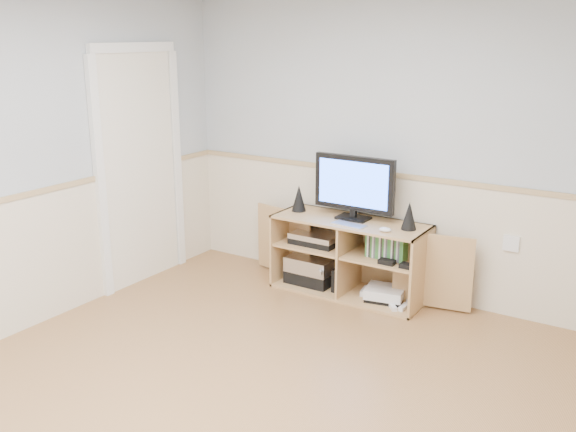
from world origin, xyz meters
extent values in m
cube|color=#A47549|center=(0.00, 0.00, -0.01)|extent=(4.00, 4.50, 0.02)
cube|color=#A3ABB1|center=(-2.01, 0.00, 1.25)|extent=(0.02, 4.50, 2.50)
cube|color=#A3ABB1|center=(0.00, 2.26, 1.25)|extent=(4.00, 0.02, 2.50)
cube|color=beige|center=(0.00, 2.24, 0.50)|extent=(4.00, 0.01, 1.00)
cube|color=tan|center=(0.00, 2.23, 1.02)|extent=(4.00, 0.02, 0.04)
cube|color=white|center=(-1.98, 1.30, 1.00)|extent=(0.03, 0.82, 2.00)
cube|color=tan|center=(-0.25, 1.97, 0.01)|extent=(1.31, 0.49, 0.02)
cube|color=tan|center=(-0.25, 1.97, 0.64)|extent=(1.31, 0.49, 0.02)
cube|color=tan|center=(-0.90, 1.97, 0.33)|extent=(0.02, 0.49, 0.65)
cube|color=tan|center=(0.39, 1.97, 0.33)|extent=(0.02, 0.49, 0.65)
cube|color=tan|center=(-0.25, 2.21, 0.33)|extent=(1.31, 0.02, 0.65)
cube|color=tan|center=(-0.25, 1.97, 0.33)|extent=(0.02, 0.47, 0.61)
cube|color=tan|center=(-0.58, 1.97, 0.38)|extent=(0.63, 0.45, 0.02)
cube|color=tan|center=(0.08, 1.97, 0.38)|extent=(0.63, 0.45, 0.02)
cube|color=tan|center=(-0.96, 2.04, 0.33)|extent=(0.63, 0.13, 0.61)
cube|color=tan|center=(0.46, 2.04, 0.33)|extent=(0.63, 0.13, 0.61)
cube|color=black|center=(-0.25, 2.02, 0.66)|extent=(0.27, 0.18, 0.02)
cube|color=black|center=(-0.25, 2.02, 0.70)|extent=(0.05, 0.04, 0.06)
cube|color=black|center=(-0.25, 2.02, 0.96)|extent=(0.71, 0.05, 0.46)
cube|color=#3064FD|center=(-0.25, 2.00, 0.96)|extent=(0.63, 0.01, 0.37)
cone|color=black|center=(-0.77, 1.99, 0.77)|extent=(0.12, 0.12, 0.23)
cone|color=black|center=(0.25, 1.99, 0.76)|extent=(0.12, 0.12, 0.23)
cube|color=silver|center=(-0.19, 1.83, 0.66)|extent=(0.29, 0.14, 0.01)
ellipsoid|color=white|center=(0.12, 1.83, 0.67)|extent=(0.11, 0.08, 0.04)
cube|color=black|center=(-0.62, 1.97, 0.07)|extent=(0.41, 0.31, 0.11)
cube|color=silver|center=(-0.62, 1.97, 0.20)|extent=(0.41, 0.31, 0.13)
cube|color=black|center=(-0.58, 1.97, 0.42)|extent=(0.41, 0.29, 0.05)
cube|color=silver|center=(-0.58, 1.97, 0.46)|extent=(0.41, 0.29, 0.05)
cube|color=black|center=(-0.34, 1.92, 0.12)|extent=(0.04, 0.14, 0.20)
cube|color=white|center=(-0.02, 2.00, 0.04)|extent=(0.24, 0.20, 0.05)
cube|color=black|center=(0.10, 1.95, 0.04)|extent=(0.34, 0.29, 0.03)
cube|color=white|center=(0.10, 1.95, 0.09)|extent=(0.35, 0.32, 0.08)
cube|color=white|center=(0.30, 1.87, 0.04)|extent=(0.04, 0.14, 0.03)
cube|color=white|center=(0.28, 2.03, 0.04)|extent=(0.09, 0.15, 0.03)
cube|color=#3F8C3F|center=(0.10, 1.95, 0.48)|extent=(0.33, 0.14, 0.19)
cube|color=white|center=(1.00, 2.23, 0.60)|extent=(0.12, 0.03, 0.12)
camera|label=1|loc=(2.07, -2.63, 2.15)|focal=40.00mm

